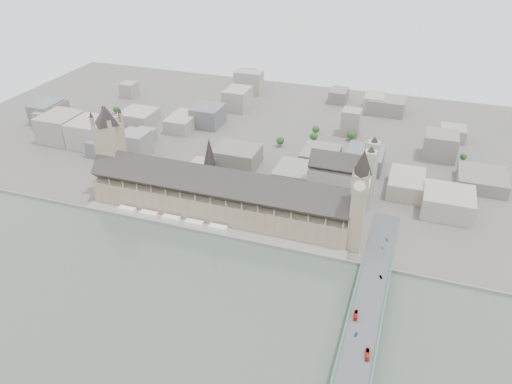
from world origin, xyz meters
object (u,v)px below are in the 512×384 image
(palace_of_westminster, at_px, (218,196))
(red_bus_north, at_px, (356,315))
(westminster_abbey, at_px, (343,177))
(victoria_tower, at_px, (111,146))
(car_blue, at_px, (356,334))
(car_silver, at_px, (381,277))
(car_approach, at_px, (387,239))
(red_bus_south, at_px, (367,354))
(elizabeth_tower, at_px, (360,194))
(westminster_bridge, at_px, (364,323))

(palace_of_westminster, distance_m, red_bus_north, 189.70)
(westminster_abbey, xyz_separation_m, red_bus_north, (44.31, -183.77, -13.41))
(victoria_tower, xyz_separation_m, red_bus_north, (277.24, -114.77, -43.53))
(car_blue, distance_m, car_silver, 69.58)
(victoria_tower, xyz_separation_m, car_approach, (288.14, -9.30, -44.30))
(red_bus_south, bearing_deg, westminster_abbey, 98.63)
(red_bus_north, bearing_deg, car_blue, -84.69)
(elizabeth_tower, height_order, westminster_abbey, elizabeth_tower)
(westminster_abbey, relative_size, car_silver, 17.31)
(palace_of_westminster, distance_m, car_silver, 177.48)
(elizabeth_tower, relative_size, victoria_tower, 1.07)
(car_blue, xyz_separation_m, car_approach, (7.84, 123.54, 0.01))
(victoria_tower, height_order, car_silver, victoria_tower)
(palace_of_westminster, relative_size, westminster_abbey, 3.90)
(westminster_abbey, height_order, car_blue, westminster_abbey)
(victoria_tower, bearing_deg, westminster_abbey, 16.50)
(victoria_tower, bearing_deg, westminster_bridge, -21.78)
(elizabeth_tower, relative_size, westminster_abbey, 1.58)
(elizabeth_tower, bearing_deg, palace_of_westminster, 175.15)
(victoria_tower, relative_size, westminster_bridge, 0.31)
(red_bus_north, xyz_separation_m, red_bus_south, (13.34, -34.30, 0.04))
(westminster_bridge, relative_size, westminster_abbey, 4.78)
(westminster_bridge, bearing_deg, car_approach, 87.72)
(westminster_bridge, height_order, red_bus_north, red_bus_north)
(car_silver, bearing_deg, red_bus_south, -112.00)
(elizabeth_tower, distance_m, westminster_abbey, 96.91)
(elizabeth_tower, xyz_separation_m, car_blue, (20.30, -114.84, -47.19))
(elizabeth_tower, distance_m, car_silver, 72.10)
(elizabeth_tower, height_order, victoria_tower, elizabeth_tower)
(westminster_bridge, relative_size, red_bus_south, 30.95)
(victoria_tower, distance_m, car_blue, 313.33)
(red_bus_north, bearing_deg, westminster_abbey, 99.26)
(red_bus_south, bearing_deg, westminster_bridge, 94.30)
(westminster_abbey, bearing_deg, westminster_bridge, -74.36)
(palace_of_westminster, xyz_separation_m, elizabeth_tower, (138.00, -11.70, 35.38))
(red_bus_south, bearing_deg, red_bus_north, 105.07)
(car_approach, bearing_deg, red_bus_north, -118.20)
(car_silver, bearing_deg, westminster_abbey, 90.31)
(palace_of_westminster, height_order, car_approach, palace_of_westminster)
(westminster_abbey, relative_size, red_bus_south, 6.48)
(westminster_bridge, relative_size, car_blue, 85.15)
(westminster_abbey, bearing_deg, car_approach, -54.81)
(car_approach, bearing_deg, elizabeth_tower, 174.87)
(victoria_tower, bearing_deg, car_approach, -1.85)
(elizabeth_tower, xyz_separation_m, victoria_tower, (-260.00, 18.00, -2.88))
(elizabeth_tower, xyz_separation_m, car_approach, (28.14, 8.70, -47.18))
(car_blue, height_order, car_approach, car_approach)
(victoria_tower, bearing_deg, palace_of_westminster, -2.96)
(car_blue, bearing_deg, westminster_bridge, 85.02)
(palace_of_westminster, distance_m, car_blue, 203.00)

